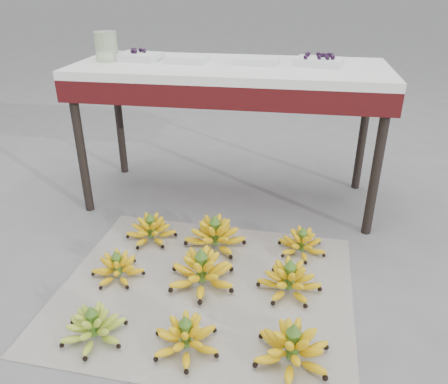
% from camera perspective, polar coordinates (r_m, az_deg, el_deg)
% --- Properties ---
extents(ground, '(60.00, 60.00, 0.00)m').
position_cam_1_polar(ground, '(1.90, -1.70, -13.89)').
color(ground, '#5F5F61').
rests_on(ground, ground).
extents(newspaper_mat, '(1.29, 1.10, 0.01)m').
position_cam_1_polar(newspaper_mat, '(1.95, -2.42, -12.57)').
color(newspaper_mat, white).
rests_on(newspaper_mat, ground).
extents(bunch_front_left, '(0.31, 0.31, 0.15)m').
position_cam_1_polar(bunch_front_left, '(1.77, -16.67, -16.51)').
color(bunch_front_left, '#8CB636').
rests_on(bunch_front_left, newspaper_mat).
extents(bunch_front_center, '(0.31, 0.31, 0.15)m').
position_cam_1_polar(bunch_front_center, '(1.67, -5.00, -18.36)').
color(bunch_front_center, '#E0C003').
rests_on(bunch_front_center, newspaper_mat).
extents(bunch_front_right, '(0.33, 0.33, 0.17)m').
position_cam_1_polar(bunch_front_right, '(1.64, 8.90, -19.47)').
color(bunch_front_right, '#E0C003').
rests_on(bunch_front_right, newspaper_mat).
extents(bunch_mid_left, '(0.28, 0.28, 0.14)m').
position_cam_1_polar(bunch_mid_left, '(2.04, -13.73, -9.59)').
color(bunch_mid_left, '#E0C003').
rests_on(bunch_mid_left, newspaper_mat).
extents(bunch_mid_center, '(0.38, 0.38, 0.19)m').
position_cam_1_polar(bunch_mid_center, '(1.94, -2.93, -10.34)').
color(bunch_mid_center, '#E0C003').
rests_on(bunch_mid_center, newspaper_mat).
extents(bunch_mid_right, '(0.35, 0.35, 0.16)m').
position_cam_1_polar(bunch_mid_right, '(1.92, 8.53, -11.27)').
color(bunch_mid_right, '#E0C003').
rests_on(bunch_mid_right, newspaper_mat).
extents(bunch_back_left, '(0.30, 0.30, 0.15)m').
position_cam_1_polar(bunch_back_left, '(2.28, -9.50, -4.91)').
color(bunch_back_left, '#E0C003').
rests_on(bunch_back_left, newspaper_mat).
extents(bunch_back_center, '(0.32, 0.32, 0.18)m').
position_cam_1_polar(bunch_back_center, '(2.18, -1.19, -5.73)').
color(bunch_back_center, '#E0C003').
rests_on(bunch_back_center, newspaper_mat).
extents(bunch_back_right, '(0.31, 0.31, 0.14)m').
position_cam_1_polar(bunch_back_right, '(2.18, 10.12, -6.62)').
color(bunch_back_right, '#E0C003').
rests_on(bunch_back_right, newspaper_mat).
extents(vendor_table, '(1.67, 0.67, 0.80)m').
position_cam_1_polar(vendor_table, '(2.44, 0.77, 14.23)').
color(vendor_table, black).
rests_on(vendor_table, ground).
extents(tray_far_left, '(0.27, 0.21, 0.06)m').
position_cam_1_polar(tray_far_left, '(2.59, -11.00, 17.00)').
color(tray_far_left, silver).
rests_on(tray_far_left, vendor_table).
extents(tray_left, '(0.23, 0.17, 0.04)m').
position_cam_1_polar(tray_left, '(2.48, -4.80, 16.90)').
color(tray_left, silver).
rests_on(tray_left, vendor_table).
extents(tray_right, '(0.24, 0.18, 0.04)m').
position_cam_1_polar(tray_right, '(2.43, 4.31, 16.73)').
color(tray_right, silver).
rests_on(tray_right, vendor_table).
extents(tray_far_right, '(0.27, 0.22, 0.06)m').
position_cam_1_polar(tray_far_right, '(2.44, 12.29, 16.34)').
color(tray_far_right, silver).
rests_on(tray_far_right, vendor_table).
extents(glass_jar, '(0.14, 0.14, 0.15)m').
position_cam_1_polar(glass_jar, '(2.59, -15.12, 17.89)').
color(glass_jar, beige).
rests_on(glass_jar, vendor_table).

